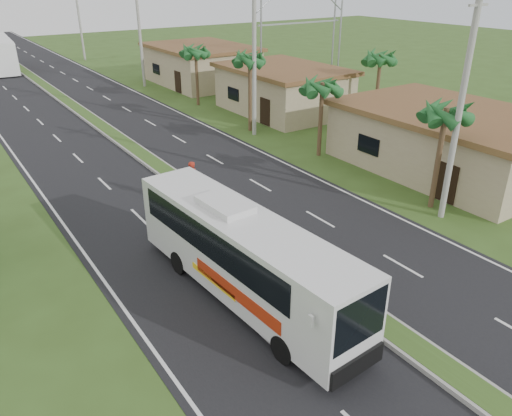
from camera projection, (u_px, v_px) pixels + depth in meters
ground at (337, 295)px, 18.07m from camera, size 180.00×180.00×0.00m
road_asphalt at (131, 148)px, 33.01m from camera, size 14.00×160.00×0.02m
median_strip at (131, 147)px, 32.97m from camera, size 1.20×160.00×0.18m
lane_edge_left at (24, 169)px, 29.62m from camera, size 0.12×160.00×0.01m
lane_edge_right at (219, 132)px, 36.40m from camera, size 0.12×160.00×0.01m
shop_near at (448, 140)px, 28.87m from camera, size 8.60×12.60×3.52m
shop_mid at (283, 89)px, 40.80m from camera, size 7.60×10.60×3.67m
shop_far at (201, 64)px, 51.23m from camera, size 8.60×11.60×3.82m
palm_verge_a at (446, 113)px, 22.82m from camera, size 2.40×2.40×5.45m
palm_verge_b at (322, 86)px, 29.92m from camera, size 2.40×2.40×5.05m
palm_verge_c at (250, 59)px, 34.52m from camera, size 2.40×2.40×5.85m
palm_verge_d at (196, 51)px, 41.74m from camera, size 2.40×2.40×5.25m
palm_behind_shop at (381, 58)px, 36.01m from camera, size 2.40×2.40×5.65m
utility_pole_a at (462, 98)px, 21.42m from camera, size 1.60×0.28×11.00m
utility_pole_b at (254, 44)px, 33.11m from camera, size 3.20×0.28×12.00m
utility_pole_c at (139, 27)px, 48.33m from camera, size 1.60×0.28×11.00m
utility_pole_d at (79, 16)px, 63.38m from camera, size 1.60×0.28×10.50m
billboard_lattice at (300, 14)px, 48.69m from camera, size 10.18×1.18×12.07m
coach_bus_main at (242, 251)px, 17.20m from camera, size 2.86×10.70×3.42m
motorcyclist at (192, 190)px, 24.35m from camera, size 1.62×0.75×2.42m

